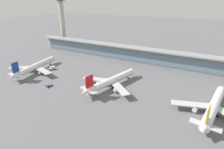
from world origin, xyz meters
TOP-DOWN VIEW (x-y plane):
  - ground_plane at (0.00, 0.00)m, footprint 1200.00×1200.00m
  - airliner_left_stand at (-72.57, 0.43)m, footprint 44.76×58.87m
  - airliner_centre_stand at (2.75, 6.82)m, footprint 44.31×58.52m
  - airliner_right_stand at (71.25, 4.23)m, footprint 45.04×59.04m
  - service_truck_under_wing_blue at (-38.39, -15.57)m, footprint 2.32×6.90m
  - service_truck_mid_apron_grey at (-63.62, 11.65)m, footprint 4.51×7.65m
  - terminal_building at (0.00, 75.20)m, footprint 266.76×12.80m
  - control_tower at (-120.86, 91.23)m, footprint 12.00×12.00m
  - safety_cone_alpha at (-91.09, -18.56)m, footprint 0.62×0.62m

SIDE VIEW (x-z plane):
  - ground_plane at x=0.00m, z-range 0.00..0.00m
  - safety_cone_alpha at x=-91.09m, z-range -0.03..0.67m
  - service_truck_under_wing_blue at x=-38.39m, z-range -0.54..2.16m
  - service_truck_mid_apron_grey at x=-63.62m, z-range 0.14..3.24m
  - airliner_left_stand at x=-72.57m, z-range -2.91..12.82m
  - airliner_centre_stand at x=2.75m, z-range -2.91..12.82m
  - airliner_right_stand at x=71.25m, z-range -2.91..12.82m
  - terminal_building at x=0.00m, z-range 0.27..15.47m
  - control_tower at x=-120.86m, z-range 3.25..75.07m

